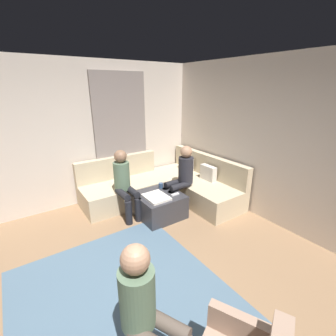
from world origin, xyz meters
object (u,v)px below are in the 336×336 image
Objects in this scene: person_on_armchair at (148,310)px; ottoman at (159,205)px; coffee_mug at (161,185)px; game_remote at (175,194)px; person_on_couch_side at (124,181)px; person_on_couch_back at (182,175)px; sectional_couch at (166,186)px.

ottoman is at bearing -150.19° from person_on_armchair.
coffee_mug is 0.40m from game_remote.
person_on_armchair is at bearing 69.33° from person_on_couch_side.
person_on_couch_back is at bearing 162.97° from person_on_couch_side.
person_on_armchair is (1.84, -1.60, 0.21)m from game_remote.
sectional_couch is at bearing 159.29° from game_remote.
person_on_couch_back is at bearing 95.38° from ottoman.
ottoman is 0.63× the size of person_on_couch_back.
sectional_couch is at bearing 136.68° from ottoman.
ottoman is 2.49m from person_on_armchair.
person_on_couch_side is (-0.54, -0.70, 0.23)m from game_remote.
person_on_couch_side is at bearing -126.91° from ottoman.
person_on_armchair is (2.53, -1.86, 0.36)m from sectional_couch.
sectional_couch is at bearing -152.19° from person_on_armchair.
person_on_couch_side is at bearing 72.97° from person_on_couch_back.
person_on_armchair is at bearing -36.32° from sectional_couch.
coffee_mug is 0.08× the size of person_on_couch_back.
game_remote is at bearing 126.11° from person_on_couch_back.
coffee_mug is (0.29, -0.30, 0.19)m from sectional_couch.
game_remote is (0.18, 0.22, 0.22)m from ottoman.
ottoman is 0.70m from person_on_couch_back.
person_on_couch_back is 1.02× the size of person_on_armchair.
coffee_mug is at bearing 140.71° from ottoman.
game_remote is 2.45m from person_on_armchair.
ottoman is (0.51, -0.48, -0.07)m from sectional_couch.
person_on_armchair is at bearing -40.98° from game_remote.
person_on_couch_back is at bearing 126.11° from game_remote.
game_remote is 0.45m from person_on_couch_back.
ottoman is 0.63× the size of person_on_couch_side.
game_remote is at bearing -156.85° from person_on_armchair.
person_on_couch_side reaches higher than game_remote.
person_on_couch_side reaches higher than ottoman.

